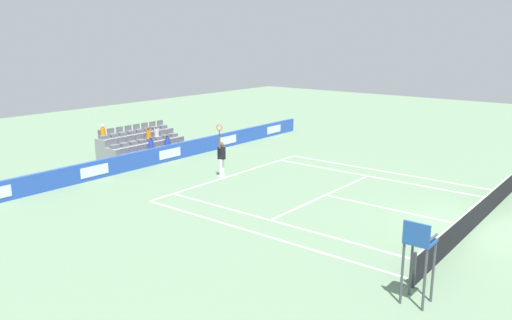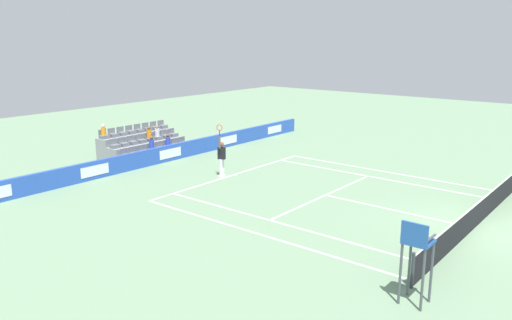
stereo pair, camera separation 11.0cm
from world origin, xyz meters
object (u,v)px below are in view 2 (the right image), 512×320
umpire_chair (417,250)px  tennis_player (222,157)px  tennis_net (476,215)px  loose_tennis_ball (417,238)px

umpire_chair → tennis_player: bearing=-116.3°
umpire_chair → tennis_net: bearing=-176.8°
umpire_chair → loose_tennis_ball: 4.90m
tennis_player → umpire_chair: 14.00m
tennis_net → umpire_chair: umpire_chair is taller
umpire_chair → loose_tennis_ball: (-4.38, -1.61, -1.49)m
tennis_net → umpire_chair: bearing=3.2°
tennis_net → tennis_player: size_ratio=4.19×
tennis_net → umpire_chair: (6.76, 0.37, 1.03)m
tennis_net → loose_tennis_ball: size_ratio=176.03×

